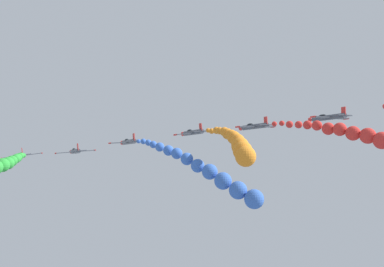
{
  "coord_description": "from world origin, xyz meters",
  "views": [
    {
      "loc": [
        -38.1,
        -80.81,
        118.52
      ],
      "look_at": [
        0.0,
        0.0,
        124.22
      ],
      "focal_mm": 36.94,
      "sensor_mm": 36.0,
      "label": 1
    }
  ],
  "objects_px": {
    "airplane_lead": "(22,155)",
    "airplane_right_inner": "(129,142)",
    "airplane_left_inner": "(75,151)",
    "airplane_left_outer": "(193,132)",
    "airplane_right_outer": "(254,126)",
    "airplane_trailing": "(328,117)"
  },
  "relations": [
    {
      "from": "airplane_lead",
      "to": "airplane_left_inner",
      "type": "bearing_deg",
      "value": -36.17
    },
    {
      "from": "airplane_left_inner",
      "to": "airplane_right_outer",
      "type": "xyz_separation_m",
      "value": [
        33.61,
        -27.26,
        5.22
      ]
    },
    {
      "from": "airplane_right_inner",
      "to": "airplane_right_outer",
      "type": "distance_m",
      "value": 29.36
    },
    {
      "from": "airplane_left_inner",
      "to": "airplane_right_inner",
      "type": "height_order",
      "value": "airplane_right_inner"
    },
    {
      "from": "airplane_left_outer",
      "to": "airplane_right_outer",
      "type": "xyz_separation_m",
      "value": [
        10.41,
        -9.37,
        1.04
      ]
    },
    {
      "from": "airplane_lead",
      "to": "airplane_right_inner",
      "type": "bearing_deg",
      "value": -38.26
    },
    {
      "from": "airplane_left_inner",
      "to": "airplane_left_outer",
      "type": "height_order",
      "value": "airplane_left_outer"
    },
    {
      "from": "airplane_right_inner",
      "to": "airplane_right_outer",
      "type": "bearing_deg",
      "value": -38.39
    },
    {
      "from": "airplane_left_outer",
      "to": "airplane_trailing",
      "type": "height_order",
      "value": "airplane_trailing"
    },
    {
      "from": "airplane_right_outer",
      "to": "airplane_left_outer",
      "type": "bearing_deg",
      "value": 138.03
    },
    {
      "from": "airplane_right_outer",
      "to": "airplane_trailing",
      "type": "distance_m",
      "value": 15.51
    },
    {
      "from": "airplane_lead",
      "to": "airplane_right_outer",
      "type": "height_order",
      "value": "airplane_right_outer"
    },
    {
      "from": "airplane_left_inner",
      "to": "airplane_right_outer",
      "type": "distance_m",
      "value": 43.59
    },
    {
      "from": "airplane_lead",
      "to": "airplane_left_inner",
      "type": "relative_size",
      "value": 1.0
    },
    {
      "from": "airplane_left_inner",
      "to": "airplane_trailing",
      "type": "distance_m",
      "value": 59.08
    },
    {
      "from": "airplane_right_inner",
      "to": "airplane_left_inner",
      "type": "bearing_deg",
      "value": 139.6
    },
    {
      "from": "airplane_left_outer",
      "to": "airplane_right_outer",
      "type": "relative_size",
      "value": 1.0
    },
    {
      "from": "airplane_left_outer",
      "to": "airplane_right_inner",
      "type": "bearing_deg",
      "value": 144.89
    },
    {
      "from": "airplane_right_outer",
      "to": "airplane_left_inner",
      "type": "bearing_deg",
      "value": 140.95
    },
    {
      "from": "airplane_left_outer",
      "to": "airplane_right_outer",
      "type": "height_order",
      "value": "airplane_right_outer"
    },
    {
      "from": "airplane_lead",
      "to": "airplane_right_outer",
      "type": "distance_m",
      "value": 57.95
    },
    {
      "from": "airplane_left_inner",
      "to": "airplane_left_outer",
      "type": "distance_m",
      "value": 29.59
    }
  ]
}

